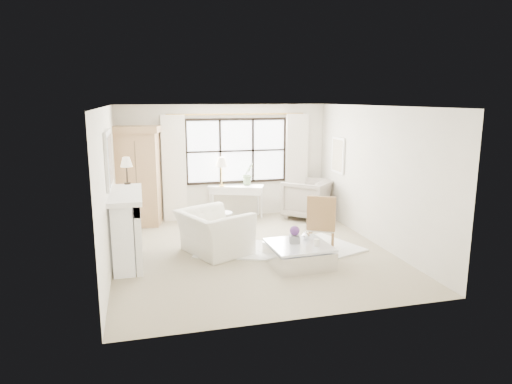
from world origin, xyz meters
TOP-DOWN VIEW (x-y plane):
  - floor at (0.00, 0.00)m, footprint 5.50×5.50m
  - ceiling at (0.00, 0.00)m, footprint 5.50×5.50m
  - wall_back at (0.00, 2.75)m, footprint 5.00×0.00m
  - wall_front at (0.00, -2.75)m, footprint 5.00×0.00m
  - wall_left at (-2.50, 0.00)m, footprint 0.00×5.50m
  - wall_right at (2.50, 0.00)m, footprint 0.00×5.50m
  - window_pane at (0.30, 2.73)m, footprint 2.40×0.02m
  - window_frame at (0.30, 2.72)m, footprint 2.50×0.04m
  - curtain_rod at (0.30, 2.67)m, footprint 3.30×0.04m
  - curtain_left at (-1.20, 2.65)m, footprint 0.55×0.10m
  - curtain_right at (1.80, 2.65)m, footprint 0.55×0.10m
  - fireplace at (-2.27, 0.00)m, footprint 0.58×1.66m
  - mirror_frame at (-2.47, 0.00)m, footprint 0.05×1.15m
  - mirror_glass at (-2.44, 0.00)m, footprint 0.02×1.00m
  - art_frame at (2.47, 1.70)m, footprint 0.04×0.62m
  - art_canvas at (2.45, 1.70)m, footprint 0.01×0.52m
  - mantel_lamp at (-2.21, 0.78)m, footprint 0.22×0.22m
  - armoire at (-2.06, 2.49)m, footprint 1.24×0.91m
  - console_table at (0.23, 2.50)m, footprint 1.37×0.89m
  - console_lamp at (-0.12, 2.49)m, footprint 0.28×0.28m
  - orchid_plant at (0.52, 2.49)m, footprint 0.36×0.33m
  - side_table at (-0.34, 1.15)m, footprint 0.40×0.40m
  - rug_left at (-0.18, 0.16)m, footprint 1.92×1.65m
  - rug_right at (1.10, -0.19)m, footprint 2.12×1.85m
  - club_armchair at (-0.69, 0.12)m, footprint 1.48×1.56m
  - wingback_chair at (1.91, 2.11)m, footprint 1.44×1.44m
  - french_chair at (1.28, -0.28)m, footprint 0.65×0.65m
  - coffee_table at (0.62, -0.87)m, footprint 1.04×1.04m
  - planter_box at (0.57, -0.79)m, footprint 0.21×0.21m
  - planter_flowers at (0.57, -0.79)m, footprint 0.17×0.17m
  - pillar_candle at (0.87, -1.04)m, footprint 0.09×0.09m
  - coffee_vase at (0.83, -0.64)m, footprint 0.16×0.16m

SIDE VIEW (x-z plane):
  - floor at x=0.00m, z-range 0.00..0.00m
  - rug_left at x=-0.18m, z-range 0.00..0.03m
  - rug_right at x=1.10m, z-range 0.00..0.03m
  - coffee_table at x=0.62m, z-range -0.01..0.37m
  - french_chair at x=1.28m, z-range -0.23..0.85m
  - side_table at x=-0.34m, z-range 0.08..0.58m
  - club_armchair at x=-0.69m, z-range 0.00..0.80m
  - console_table at x=0.23m, z-range 0.00..0.80m
  - pillar_candle at x=0.87m, z-range 0.38..0.50m
  - planter_box at x=0.57m, z-range 0.38..0.51m
  - coffee_vase at x=0.83m, z-range 0.38..0.53m
  - wingback_chair at x=1.91m, z-range 0.00..0.94m
  - planter_flowers at x=0.57m, z-range 0.51..0.68m
  - fireplace at x=-2.27m, z-range 0.02..1.28m
  - orchid_plant at x=0.52m, z-range 0.80..1.33m
  - armoire at x=-2.06m, z-range 0.02..2.26m
  - curtain_left at x=-1.20m, z-range 0.00..2.47m
  - curtain_right at x=1.80m, z-range 0.00..2.47m
  - wall_left at x=-2.50m, z-range -1.40..4.10m
  - wall_right at x=2.50m, z-range -1.40..4.10m
  - wall_back at x=0.00m, z-range -1.15..3.85m
  - wall_front at x=0.00m, z-range -1.15..3.85m
  - console_lamp at x=-0.12m, z-range 1.01..1.70m
  - art_frame at x=2.47m, z-range 1.14..1.96m
  - art_canvas at x=2.45m, z-range 1.19..1.91m
  - window_pane at x=0.30m, z-range 0.85..2.35m
  - window_frame at x=0.30m, z-range 0.85..2.35m
  - mantel_lamp at x=-2.21m, z-range 1.40..1.91m
  - mirror_frame at x=-2.47m, z-range 1.37..2.31m
  - mirror_glass at x=-2.44m, z-range 1.44..2.24m
  - curtain_rod at x=0.30m, z-range 2.45..2.49m
  - ceiling at x=0.00m, z-range 2.70..2.70m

